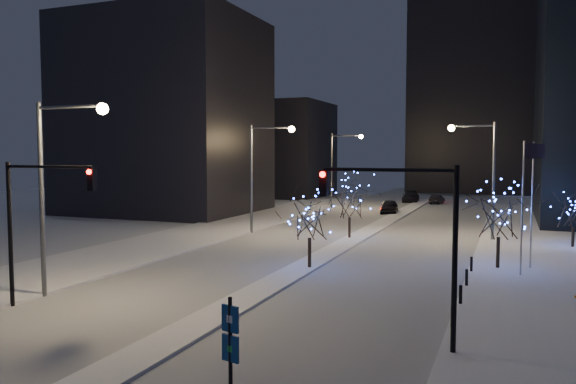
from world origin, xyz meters
The scene contains 24 objects.
ground centered at (0.00, 0.00, 0.00)m, with size 160.00×160.00×0.00m, color silver.
road centered at (0.00, 35.00, 0.01)m, with size 20.00×130.00×0.02m, color #ADB2BC.
median centered at (0.00, 30.00, 0.07)m, with size 2.00×80.00×0.15m, color white.
east_sidewalk centered at (15.00, 20.00, 0.07)m, with size 10.00×90.00×0.15m, color white.
west_sidewalk centered at (-14.00, 20.00, 0.07)m, with size 8.00×90.00×0.15m, color white.
filler_west_near centered at (-28.00, 40.00, 12.00)m, with size 22.00×18.00×24.00m, color black.
filler_west_far centered at (-26.00, 70.00, 8.00)m, with size 18.00×16.00×16.00m, color black.
horizon_block centered at (6.00, 92.00, 21.00)m, with size 24.00×14.00×42.00m, color black.
street_lamp_w_near centered at (-8.94, 2.00, 6.50)m, with size 4.40×0.56×10.00m.
street_lamp_w_mid centered at (-8.94, 27.00, 6.50)m, with size 4.40×0.56×10.00m.
street_lamp_w_far centered at (-8.94, 52.00, 6.50)m, with size 4.40×0.56×10.00m.
street_lamp_east centered at (10.08, 30.00, 6.45)m, with size 3.90×0.56×10.00m.
traffic_signal_west centered at (-8.44, 0.00, 4.76)m, with size 5.26×0.43×7.00m.
traffic_signal_east centered at (8.94, 1.00, 4.76)m, with size 5.26×0.43×7.00m.
flagpoles centered at (13.37, 17.25, 4.80)m, with size 1.35×2.60×8.00m.
bollards centered at (10.20, 10.00, 0.60)m, with size 0.16×12.16×0.90m.
car_near centered at (-1.50, 48.66, 0.82)m, with size 1.94×4.83×1.65m, color black.
car_mid centered at (2.40, 64.00, 0.64)m, with size 1.34×3.86×1.27m, color black.
car_far centered at (-1.66, 65.69, 0.82)m, with size 2.29×5.64×1.64m, color black.
holiday_tree_median_near centered at (0.50, 13.50, 3.51)m, with size 5.11×5.11×5.13m.
holiday_tree_median_far centered at (-0.50, 26.67, 3.59)m, with size 5.70×5.70×5.50m.
holiday_tree_plaza_near centered at (11.68, 17.81, 3.71)m, with size 5.60×5.60×5.50m.
holiday_tree_plaza_far centered at (16.94, 28.45, 3.01)m, with size 4.65×4.65×4.45m.
wayfinding_sign centered at (5.00, -6.00, 2.06)m, with size 0.60×0.23×3.36m.
Camera 1 is at (12.30, -19.91, 7.44)m, focal length 35.00 mm.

